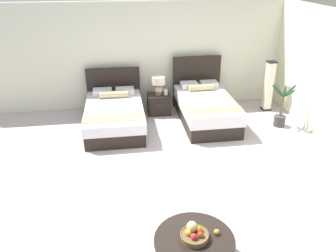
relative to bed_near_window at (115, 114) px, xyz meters
name	(u,v)px	position (x,y,z in m)	size (l,w,h in m)	color
ground_plane	(175,169)	(1.05, -1.98, -0.30)	(10.15, 9.96, 0.02)	#BDB0AF
wall_back	(154,55)	(1.05, 1.20, 1.01)	(10.15, 0.12, 2.60)	beige
bed_near_window	(115,114)	(0.00, 0.00, 0.00)	(1.30, 2.17, 1.09)	black
bed_near_corner	(205,107)	(2.11, 0.00, 0.04)	(1.22, 2.16, 1.30)	black
nightstand	(159,104)	(1.08, 0.57, -0.04)	(0.55, 0.46, 0.49)	black
table_lamp	(159,83)	(1.08, 0.59, 0.48)	(0.33, 0.33, 0.45)	tan
vase	(166,92)	(1.25, 0.53, 0.27)	(0.09, 0.09, 0.14)	beige
coffee_table	(194,245)	(0.92, -4.15, 0.03)	(0.97, 0.97, 0.41)	black
fruit_bowl	(194,234)	(0.92, -4.13, 0.19)	(0.34, 0.34, 0.19)	brown
loose_apple	(217,232)	(1.20, -4.11, 0.16)	(0.07, 0.07, 0.07)	gold
floor_lamp_corner	(269,86)	(3.82, 0.42, 0.33)	(0.22, 0.22, 1.25)	black
potted_palm	(281,111)	(3.72, -0.56, 0.07)	(0.59, 0.58, 1.03)	#3B373C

